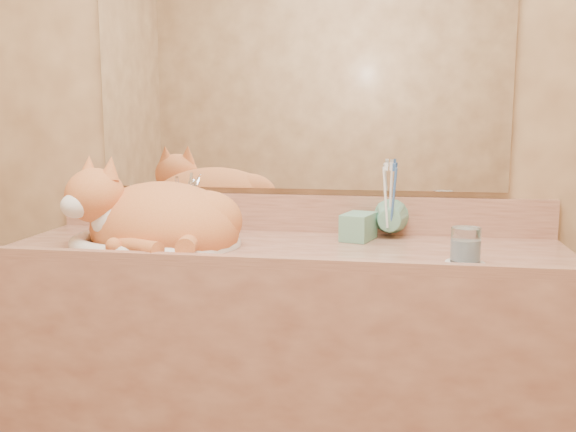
% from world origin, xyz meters
% --- Properties ---
extents(wall_back, '(2.40, 0.02, 2.50)m').
position_xyz_m(wall_back, '(0.00, 1.00, 1.25)').
color(wall_back, olive).
rests_on(wall_back, ground).
extents(vanity_counter, '(1.60, 0.55, 0.85)m').
position_xyz_m(vanity_counter, '(0.00, 0.72, 0.42)').
color(vanity_counter, brown).
rests_on(vanity_counter, floor).
extents(mirror, '(1.30, 0.02, 0.80)m').
position_xyz_m(mirror, '(0.00, 0.99, 1.39)').
color(mirror, white).
rests_on(mirror, wall_back).
extents(sink_basin, '(0.52, 0.44, 0.15)m').
position_xyz_m(sink_basin, '(-0.37, 0.70, 0.93)').
color(sink_basin, white).
rests_on(sink_basin, vanity_counter).
extents(faucet, '(0.07, 0.12, 0.17)m').
position_xyz_m(faucet, '(-0.37, 0.89, 0.93)').
color(faucet, white).
rests_on(faucet, vanity_counter).
extents(cat, '(0.58, 0.52, 0.26)m').
position_xyz_m(cat, '(-0.38, 0.69, 0.93)').
color(cat, '#C5602D').
rests_on(cat, sink_basin).
extents(soap_dispenser, '(0.10, 0.10, 0.18)m').
position_xyz_m(soap_dispenser, '(0.19, 0.81, 0.94)').
color(soap_dispenser, '#66A388').
rests_on(soap_dispenser, vanity_counter).
extents(toothbrush_cup, '(0.12, 0.12, 0.11)m').
position_xyz_m(toothbrush_cup, '(0.30, 0.89, 0.90)').
color(toothbrush_cup, '#66A388').
rests_on(toothbrush_cup, vanity_counter).
extents(toothbrushes, '(0.04, 0.04, 0.24)m').
position_xyz_m(toothbrushes, '(0.30, 0.89, 0.99)').
color(toothbrushes, white).
rests_on(toothbrushes, toothbrush_cup).
extents(saucer, '(0.10, 0.10, 0.01)m').
position_xyz_m(saucer, '(0.49, 0.58, 0.85)').
color(saucer, white).
rests_on(saucer, vanity_counter).
extents(water_glass, '(0.07, 0.07, 0.09)m').
position_xyz_m(water_glass, '(0.49, 0.58, 0.90)').
color(water_glass, silver).
rests_on(water_glass, saucer).
extents(lotion_bottle, '(0.05, 0.05, 0.13)m').
position_xyz_m(lotion_bottle, '(-0.59, 0.88, 0.91)').
color(lotion_bottle, white).
rests_on(lotion_bottle, vanity_counter).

